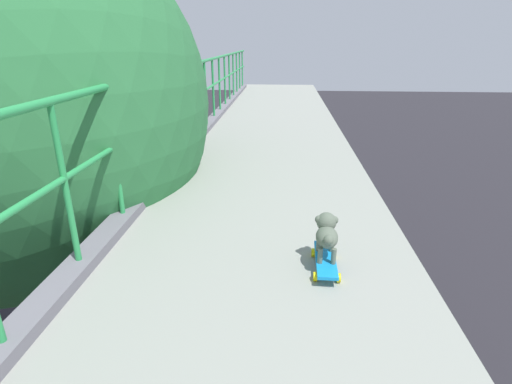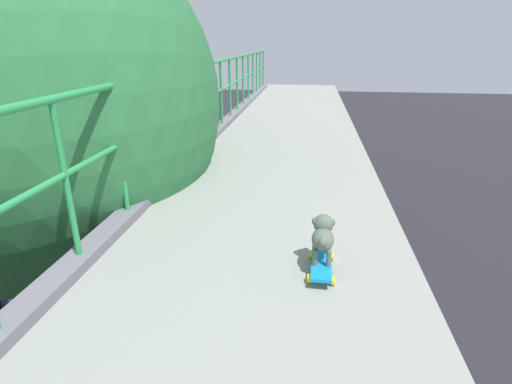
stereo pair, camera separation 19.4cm
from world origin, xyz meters
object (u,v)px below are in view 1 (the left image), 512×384
city_bus (114,141)px  toy_skateboard (325,260)px  car_white_fifth (109,256)px  small_dog (327,232)px

city_bus → toy_skateboard: size_ratio=22.26×
car_white_fifth → city_bus: bearing=111.2°
city_bus → small_dog: bearing=-61.9°
car_white_fifth → toy_skateboard: 10.67m
car_white_fifth → toy_skateboard: toy_skateboard is taller
car_white_fifth → small_dog: bearing=-53.9°
car_white_fifth → small_dog: size_ratio=12.59×
car_white_fifth → toy_skateboard: size_ratio=8.81×
toy_skateboard → small_dog: small_dog is taller
car_white_fifth → city_bus: 10.89m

